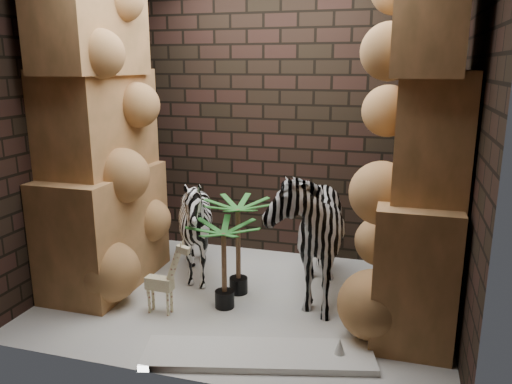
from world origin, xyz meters
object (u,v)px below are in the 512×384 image
(giraffe_toy, at_px, (159,275))
(palm_front, at_px, (238,247))
(zebra_right, at_px, (306,217))
(zebra_left, at_px, (196,233))
(palm_back, at_px, (224,265))
(surfboard, at_px, (258,355))

(giraffe_toy, distance_m, palm_front, 0.77)
(zebra_right, height_order, giraffe_toy, zebra_right)
(zebra_right, height_order, palm_front, zebra_right)
(zebra_left, xyz_separation_m, palm_back, (0.44, -0.45, -0.11))
(giraffe_toy, xyz_separation_m, palm_front, (0.52, 0.55, 0.11))
(zebra_left, xyz_separation_m, surfboard, (0.95, -1.12, -0.47))
(zebra_right, relative_size, zebra_left, 1.36)
(surfboard, bearing_deg, zebra_left, 115.99)
(zebra_left, height_order, surfboard, zebra_left)
(palm_back, height_order, surfboard, palm_back)
(zebra_left, height_order, giraffe_toy, zebra_left)
(giraffe_toy, height_order, surfboard, giraffe_toy)
(palm_front, height_order, surfboard, palm_front)
(zebra_left, distance_m, giraffe_toy, 0.71)
(palm_back, bearing_deg, giraffe_toy, -153.40)
(giraffe_toy, relative_size, palm_back, 0.88)
(zebra_left, xyz_separation_m, giraffe_toy, (-0.05, -0.69, -0.16))
(zebra_right, bearing_deg, palm_front, -176.97)
(zebra_left, xyz_separation_m, palm_front, (0.47, -0.14, -0.04))
(zebra_right, relative_size, palm_front, 1.64)
(zebra_right, distance_m, giraffe_toy, 1.38)
(zebra_left, relative_size, palm_front, 1.21)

